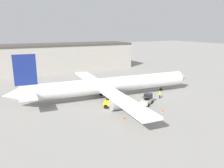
# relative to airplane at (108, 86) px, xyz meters

# --- Properties ---
(ground_plane) EXTENTS (400.00, 400.00, 0.00)m
(ground_plane) POSITION_rel_airplane_xyz_m (1.06, -0.06, -2.89)
(ground_plane) COLOR gray
(terminal_building) EXTENTS (70.81, 14.16, 10.13)m
(terminal_building) POSITION_rel_airplane_xyz_m (-8.83, 40.74, 2.18)
(terminal_building) COLOR #ADA89E
(terminal_building) RESTS_ON ground_plane
(airplane) EXTENTS (44.68, 39.68, 10.77)m
(airplane) POSITION_rel_airplane_xyz_m (0.00, 0.00, 0.00)
(airplane) COLOR silver
(airplane) RESTS_ON ground_plane
(ground_crew_worker) EXTENTS (0.40, 0.40, 1.81)m
(ground_crew_worker) POSITION_rel_airplane_xyz_m (10.44, -5.71, -1.93)
(ground_crew_worker) COLOR #1E2338
(ground_crew_worker) RESTS_ON ground_plane
(baggage_tug) EXTENTS (3.74, 3.46, 2.32)m
(baggage_tug) POSITION_rel_airplane_xyz_m (-1.72, -6.25, -1.81)
(baggage_tug) COLOR yellow
(baggage_tug) RESTS_ON ground_plane
(belt_loader_truck) EXTENTS (3.74, 3.32, 2.15)m
(belt_loader_truck) POSITION_rel_airplane_xyz_m (5.52, -7.66, -1.88)
(belt_loader_truck) COLOR beige
(belt_loader_truck) RESTS_ON ground_plane
(safety_cone_near) EXTENTS (0.36, 0.36, 0.55)m
(safety_cone_near) POSITION_rel_airplane_xyz_m (5.60, -12.72, -2.62)
(safety_cone_near) COLOR #EF590F
(safety_cone_near) RESTS_ON ground_plane
(safety_cone_far) EXTENTS (0.36, 0.36, 0.55)m
(safety_cone_far) POSITION_rel_airplane_xyz_m (-2.73, -12.41, -2.62)
(safety_cone_far) COLOR #EF590F
(safety_cone_far) RESTS_ON ground_plane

